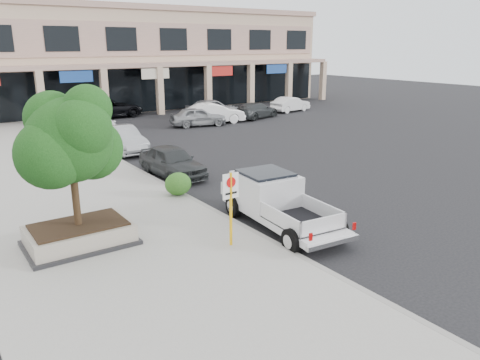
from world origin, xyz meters
name	(u,v)px	position (x,y,z in m)	size (l,w,h in m)	color
ground	(290,225)	(0.00, 0.00, 0.00)	(120.00, 120.00, 0.00)	black
sidewalk	(80,206)	(-5.50, 6.00, 0.07)	(8.00, 52.00, 0.15)	gray
curb	(172,189)	(-1.55, 6.00, 0.07)	(0.20, 52.00, 0.15)	gray
strip_mall	(128,58)	(8.00, 33.93, 4.75)	(40.55, 12.43, 9.50)	tan
planter	(80,235)	(-6.59, 2.22, 0.48)	(3.20, 2.20, 0.68)	black
planter_tree	(73,139)	(-6.46, 2.38, 3.41)	(2.90, 2.55, 4.00)	black
no_parking_sign	(231,199)	(-2.78, -0.46, 1.63)	(0.55, 0.09, 2.30)	#F6B20C
hedge	(178,184)	(-1.80, 4.89, 0.62)	(1.10, 0.99, 0.94)	#184C15
pickup_truck	(282,203)	(-0.35, 0.05, 0.88)	(2.08, 5.60, 1.76)	silver
curb_car_a	(172,161)	(-0.47, 8.03, 0.73)	(1.73, 4.31, 1.47)	#2A2D2E
curb_car_b	(122,139)	(-0.49, 14.41, 0.76)	(1.60, 4.59, 1.51)	gray
curb_car_c	(96,127)	(-0.38, 19.27, 0.80)	(2.25, 5.53, 1.61)	white
curb_car_d	(84,121)	(-0.31, 22.30, 0.79)	(2.61, 5.66, 1.57)	black
lot_car_a	(198,117)	(7.62, 19.66, 0.73)	(1.72, 4.28, 1.46)	#929599
lot_car_b	(214,113)	(9.29, 20.05, 0.80)	(1.69, 4.84, 1.59)	white
lot_car_c	(256,110)	(13.62, 20.27, 0.67)	(1.88, 4.63, 1.34)	#2C3031
lot_car_d	(109,108)	(3.47, 27.62, 0.80)	(2.66, 5.77, 1.60)	black
lot_car_e	(212,108)	(10.89, 22.89, 0.79)	(1.88, 4.67, 1.59)	gray
lot_car_f	(290,104)	(18.68, 21.69, 0.68)	(1.45, 4.16, 1.37)	silver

